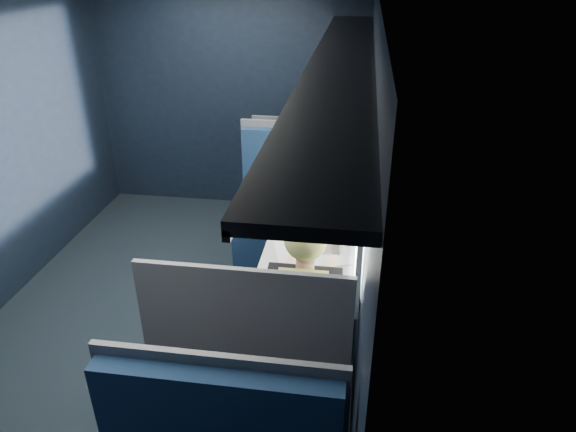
# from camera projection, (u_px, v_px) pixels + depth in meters

# --- Properties ---
(ground) EXTENTS (2.80, 4.20, 0.01)m
(ground) POSITION_uv_depth(u_px,v_px,m) (174.00, 317.00, 4.01)
(ground) COLOR black
(room_shell) EXTENTS (3.00, 4.40, 2.40)m
(room_shell) POSITION_uv_depth(u_px,v_px,m) (154.00, 135.00, 3.32)
(room_shell) COLOR black
(room_shell) RESTS_ON ground
(table) EXTENTS (0.62, 1.00, 0.74)m
(table) POSITION_uv_depth(u_px,v_px,m) (307.00, 254.00, 3.57)
(table) COLOR #54565E
(table) RESTS_ON ground
(seat_bay_near) EXTENTS (1.04, 0.62, 1.26)m
(seat_bay_near) POSITION_uv_depth(u_px,v_px,m) (295.00, 224.00, 4.47)
(seat_bay_near) COLOR #0D1F3C
(seat_bay_near) RESTS_ON ground
(seat_bay_far) EXTENTS (1.04, 0.62, 1.26)m
(seat_bay_far) POSITION_uv_depth(u_px,v_px,m) (258.00, 368.00, 2.94)
(seat_bay_far) COLOR #0D1F3C
(seat_bay_far) RESTS_ON ground
(seat_row_front) EXTENTS (1.04, 0.51, 1.16)m
(seat_row_front) POSITION_uv_depth(u_px,v_px,m) (308.00, 183.00, 5.29)
(seat_row_front) COLOR #0D1F3C
(seat_row_front) RESTS_ON ground
(man) EXTENTS (0.53, 0.56, 1.32)m
(man) POSITION_uv_depth(u_px,v_px,m) (325.00, 204.00, 4.15)
(man) COLOR black
(man) RESTS_ON ground
(woman) EXTENTS (0.53, 0.56, 1.32)m
(woman) POSITION_uv_depth(u_px,v_px,m) (305.00, 310.00, 2.91)
(woman) COLOR black
(woman) RESTS_ON ground
(papers) EXTENTS (0.67, 0.81, 0.01)m
(papers) POSITION_uv_depth(u_px,v_px,m) (308.00, 240.00, 3.58)
(papers) COLOR white
(papers) RESTS_ON table
(laptop) EXTENTS (0.22, 0.29, 0.21)m
(laptop) POSITION_uv_depth(u_px,v_px,m) (332.00, 237.00, 3.50)
(laptop) COLOR silver
(laptop) RESTS_ON table
(bottle_small) EXTENTS (0.07, 0.07, 0.23)m
(bottle_small) POSITION_uv_depth(u_px,v_px,m) (352.00, 222.00, 3.62)
(bottle_small) COLOR silver
(bottle_small) RESTS_ON table
(cup) EXTENTS (0.08, 0.08, 0.10)m
(cup) POSITION_uv_depth(u_px,v_px,m) (352.00, 215.00, 3.81)
(cup) COLOR white
(cup) RESTS_ON table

